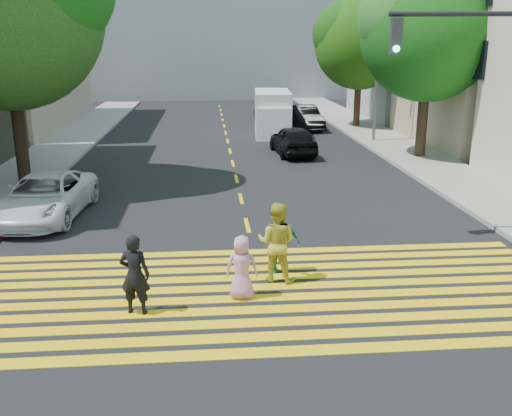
{
  "coord_description": "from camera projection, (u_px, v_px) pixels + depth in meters",
  "views": [
    {
      "loc": [
        -1.12,
        -9.95,
        5.18
      ],
      "look_at": [
        0.0,
        3.0,
        1.4
      ],
      "focal_mm": 40.0,
      "sensor_mm": 36.0,
      "label": 1
    }
  ],
  "objects": [
    {
      "name": "lane_line",
      "position": [
        227.0,
        137.0,
        32.58
      ],
      "size": [
        0.12,
        34.4,
        0.01
      ],
      "color": "yellow",
      "rests_on": "ground"
    },
    {
      "name": "curb_red",
      "position": [
        6.0,
        229.0,
        16.2
      ],
      "size": [
        0.2,
        8.0,
        0.16
      ],
      "primitive_type": "cube",
      "color": "maroon",
      "rests_on": "ground"
    },
    {
      "name": "traffic_signal",
      "position": [
        506.0,
        89.0,
        14.25
      ],
      "size": [
        4.26,
        0.75,
        6.26
      ],
      "rotation": [
        0.0,
        0.0,
        -0.12
      ],
      "color": "#27262E",
      "rests_on": "ground"
    },
    {
      "name": "white_van",
      "position": [
        272.0,
        114.0,
        33.04
      ],
      "size": [
        2.36,
        5.4,
        2.49
      ],
      "rotation": [
        0.0,
        0.0,
        -0.08
      ],
      "color": "silver",
      "rests_on": "ground"
    },
    {
      "name": "pedestrian_child",
      "position": [
        242.0,
        267.0,
        11.83
      ],
      "size": [
        0.73,
        0.54,
        1.37
      ],
      "primitive_type": "imported",
      "rotation": [
        0.0,
        0.0,
        2.97
      ],
      "color": "pink",
      "rests_on": "ground"
    },
    {
      "name": "street_lamp",
      "position": [
        375.0,
        46.0,
        29.19
      ],
      "size": [
        1.98,
        0.34,
        8.75
      ],
      "rotation": [
        0.0,
        0.0,
        -0.08
      ],
      "color": "slate",
      "rests_on": "ground"
    },
    {
      "name": "tree_left",
      "position": [
        7.0,
        1.0,
        19.5
      ],
      "size": [
        9.17,
        8.94,
        9.71
      ],
      "rotation": [
        0.0,
        0.0,
        -0.44
      ],
      "color": "black",
      "rests_on": "ground"
    },
    {
      "name": "pedestrian_man",
      "position": [
        135.0,
        275.0,
        11.12
      ],
      "size": [
        0.66,
        0.5,
        1.64
      ],
      "primitive_type": "imported",
      "rotation": [
        0.0,
        0.0,
        2.95
      ],
      "color": "black",
      "rests_on": "ground"
    },
    {
      "name": "sidewalk_right",
      "position": [
        418.0,
        159.0,
        26.09
      ],
      "size": [
        3.0,
        60.0,
        0.15
      ],
      "primitive_type": "cube",
      "color": "gray",
      "rests_on": "ground"
    },
    {
      "name": "building_right_grey",
      "position": [
        437.0,
        45.0,
        39.6
      ],
      "size": [
        10.0,
        10.0,
        10.0
      ],
      "primitive_type": "cube",
      "color": "gray",
      "rests_on": "ground"
    },
    {
      "name": "ground",
      "position": [
        269.0,
        320.0,
        11.05
      ],
      "size": [
        120.0,
        120.0,
        0.0
      ],
      "primitive_type": "plane",
      "color": "black"
    },
    {
      "name": "dark_car_near",
      "position": [
        293.0,
        140.0,
        27.2
      ],
      "size": [
        2.0,
        4.26,
        1.41
      ],
      "primitive_type": "imported",
      "rotation": [
        0.0,
        0.0,
        3.22
      ],
      "color": "black",
      "rests_on": "ground"
    },
    {
      "name": "tree_right_near",
      "position": [
        432.0,
        25.0,
        24.87
      ],
      "size": [
        7.47,
        7.1,
        8.76
      ],
      "rotation": [
        0.0,
        0.0,
        -0.2
      ],
      "color": "black",
      "rests_on": "ground"
    },
    {
      "name": "backdrop_block",
      "position": [
        216.0,
        34.0,
        55.3
      ],
      "size": [
        30.0,
        8.0,
        12.0
      ],
      "primitive_type": "cube",
      "color": "gray",
      "rests_on": "ground"
    },
    {
      "name": "sidewalk_left",
      "position": [
        73.0,
        139.0,
        31.38
      ],
      "size": [
        3.0,
        40.0,
        0.15
      ],
      "primitive_type": "cube",
      "color": "gray",
      "rests_on": "ground"
    },
    {
      "name": "white_sedan",
      "position": [
        45.0,
        197.0,
        17.36
      ],
      "size": [
        2.58,
        4.96,
        1.33
      ],
      "primitive_type": "imported",
      "rotation": [
        0.0,
        0.0,
        -0.08
      ],
      "color": "white",
      "rests_on": "ground"
    },
    {
      "name": "pedestrian_woman",
      "position": [
        277.0,
        242.0,
        12.66
      ],
      "size": [
        1.08,
        0.97,
        1.82
      ],
      "primitive_type": "imported",
      "rotation": [
        0.0,
        0.0,
        2.77
      ],
      "color": "gold",
      "rests_on": "ground"
    },
    {
      "name": "crosswalk",
      "position": [
        263.0,
        292.0,
        12.27
      ],
      "size": [
        13.4,
        5.3,
        0.01
      ],
      "color": "yellow",
      "rests_on": "ground"
    },
    {
      "name": "pedestrian_extra",
      "position": [
        280.0,
        242.0,
        13.16
      ],
      "size": [
        0.92,
        0.46,
        1.5
      ],
      "primitive_type": "imported",
      "rotation": [
        0.0,
        0.0,
        3.03
      ],
      "color": "#188674",
      "rests_on": "ground"
    },
    {
      "name": "dark_car_parked",
      "position": [
        304.0,
        117.0,
        35.29
      ],
      "size": [
        2.0,
        4.57,
        1.46
      ],
      "primitive_type": "imported",
      "rotation": [
        0.0,
        0.0,
        0.1
      ],
      "color": "black",
      "rests_on": "ground"
    },
    {
      "name": "silver_car",
      "position": [
        273.0,
        112.0,
        38.89
      ],
      "size": [
        2.57,
        4.74,
        1.3
      ],
      "primitive_type": "imported",
      "rotation": [
        0.0,
        0.0,
        3.31
      ],
      "color": "gray",
      "rests_on": "ground"
    },
    {
      "name": "tree_right_far",
      "position": [
        362.0,
        38.0,
        34.56
      ],
      "size": [
        6.92,
        6.6,
        8.05
      ],
      "rotation": [
        0.0,
        0.0,
        -0.21
      ],
      "color": "#361F13",
      "rests_on": "ground"
    }
  ]
}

